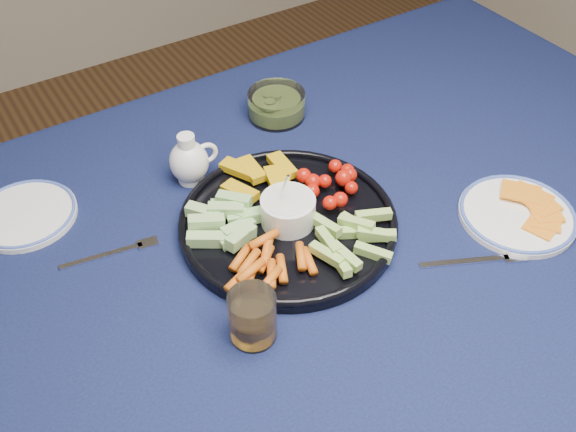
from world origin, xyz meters
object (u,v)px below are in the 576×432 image
crudite_platter (287,219)px  juice_tumbler (253,319)px  dining_table (318,262)px  pickle_bowl (276,106)px  side_plate_extra (25,214)px  cheese_plate (518,213)px  creamer_pitcher (190,161)px

crudite_platter → juice_tumbler: size_ratio=4.49×
dining_table → pickle_bowl: 0.36m
dining_table → side_plate_extra: 0.52m
crudite_platter → cheese_plate: crudite_platter is taller
juice_tumbler → crudite_platter: bearing=45.2°
dining_table → juice_tumbler: juice_tumbler is taller
creamer_pitcher → pickle_bowl: (0.24, 0.09, -0.02)m
dining_table → crudite_platter: (-0.05, 0.03, 0.11)m
creamer_pitcher → juice_tumbler: size_ratio=1.20×
dining_table → pickle_bowl: bearing=71.0°
creamer_pitcher → pickle_bowl: 0.25m
crudite_platter → creamer_pitcher: 0.22m
crudite_platter → side_plate_extra: crudite_platter is taller
dining_table → creamer_pitcher: creamer_pitcher is taller
side_plate_extra → dining_table: bearing=-35.2°
dining_table → cheese_plate: cheese_plate is taller
dining_table → side_plate_extra: (-0.42, 0.29, 0.10)m
juice_tumbler → side_plate_extra: juice_tumbler is taller
crudite_platter → side_plate_extra: bearing=144.2°
crudite_platter → creamer_pitcher: (-0.08, 0.20, 0.02)m
crudite_platter → creamer_pitcher: size_ratio=3.73×
dining_table → juice_tumbler: (-0.21, -0.13, 0.12)m
pickle_bowl → side_plate_extra: bearing=-177.3°
dining_table → creamer_pitcher: (-0.13, 0.23, 0.13)m
crudite_platter → pickle_bowl: bearing=61.3°
crudite_platter → pickle_bowl: 0.33m
pickle_bowl → juice_tumbler: bearing=-125.2°
pickle_bowl → cheese_plate: 0.52m
pickle_bowl → side_plate_extra: 0.53m
pickle_bowl → dining_table: bearing=-109.0°
cheese_plate → side_plate_extra: (-0.72, 0.46, -0.00)m
pickle_bowl → juice_tumbler: (-0.32, -0.45, 0.01)m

